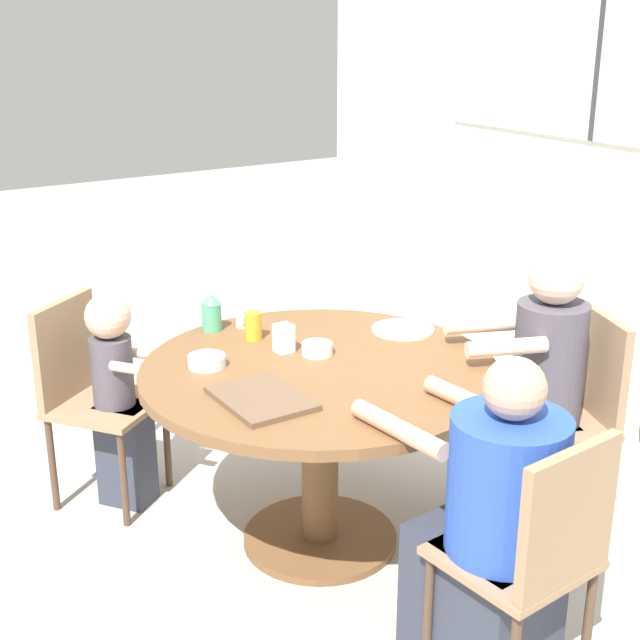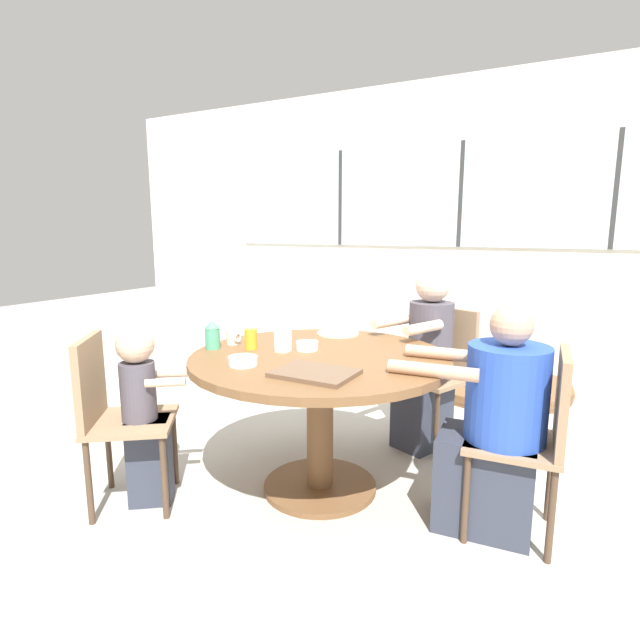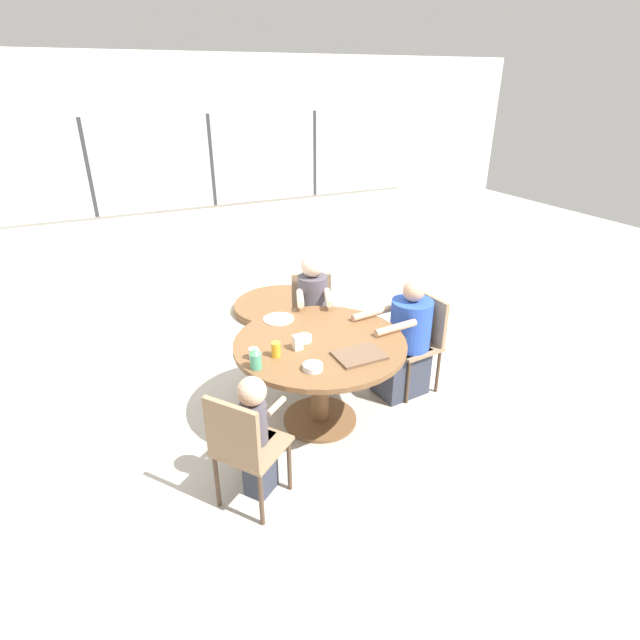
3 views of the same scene
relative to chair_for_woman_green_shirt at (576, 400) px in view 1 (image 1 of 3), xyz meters
The scene contains 16 objects.
ground_plane 1.15m from the chair_for_woman_green_shirt, 111.49° to the right, with size 16.00×16.00×0.00m, color #B2ADA3.
dining_table 1.04m from the chair_for_woman_green_shirt, 111.49° to the right, with size 1.32×1.32×0.74m.
chair_for_woman_green_shirt is the anchor object (origin of this frame).
chair_for_man_blue_shirt 1.09m from the chair_for_woman_green_shirt, 53.25° to the right, with size 0.43×0.43×0.86m.
chair_for_toddler 1.99m from the chair_for_woman_green_shirt, 127.39° to the right, with size 0.56×0.56×0.86m.
person_woman_green_shirt 0.16m from the chair_for_woman_green_shirt, 111.49° to the right, with size 0.44×0.56×1.14m.
person_man_blue_shirt 1.01m from the chair_for_woman_green_shirt, 61.66° to the right, with size 0.68×0.41×1.06m.
person_toddler 1.84m from the chair_for_woman_green_shirt, 126.10° to the right, with size 0.35×0.32×0.92m.
food_tray_dark 1.33m from the chair_for_woman_green_shirt, 99.88° to the right, with size 0.35×0.26×0.02m.
coffee_mug 1.37m from the chair_for_woman_green_shirt, 132.67° to the right, with size 0.08×0.07×0.08m.
sippy_cup 1.50m from the chair_for_woman_green_shirt, 130.13° to the right, with size 0.08×0.08×0.16m.
juice_glass 1.31m from the chair_for_woman_green_shirt, 126.48° to the right, with size 0.07×0.07×0.11m.
milk_carton_small 1.19m from the chair_for_woman_green_shirt, 120.12° to the right, with size 0.06×0.06×0.11m.
bowl_white_shallow 1.06m from the chair_for_woman_green_shirt, 118.26° to the right, with size 0.12×0.12×0.05m.
bowl_cereal 1.46m from the chair_for_woman_green_shirt, 114.64° to the right, with size 0.14×0.14×0.04m.
plate_tortillas 0.74m from the chair_for_woman_green_shirt, 138.01° to the right, with size 0.26×0.26×0.01m.
Camera 1 is at (2.54, -1.62, 1.97)m, focal length 50.00 mm.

